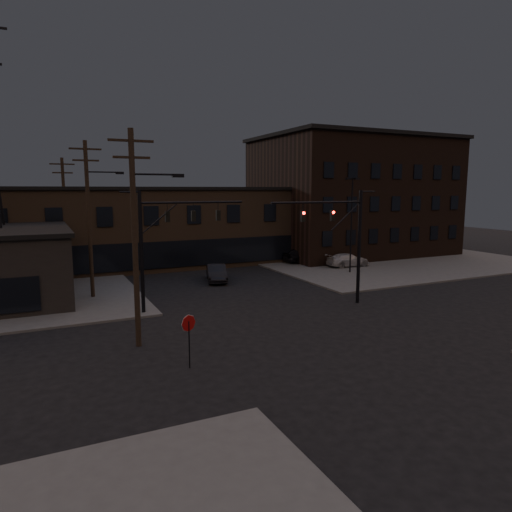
{
  "coord_description": "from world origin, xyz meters",
  "views": [
    {
      "loc": [
        -13.78,
        -21.16,
        8.05
      ],
      "look_at": [
        -0.41,
        6.91,
        3.5
      ],
      "focal_mm": 32.0,
      "sensor_mm": 36.0,
      "label": 1
    }
  ],
  "objects_px": {
    "parked_car_lot_b": "(348,260)",
    "car_crossing": "(217,273)",
    "stop_sign": "(189,329)",
    "parked_car_lot_a": "(304,255)",
    "traffic_signal_near": "(346,235)",
    "traffic_signal_far": "(161,237)"
  },
  "relations": [
    {
      "from": "stop_sign",
      "to": "parked_car_lot_a",
      "type": "height_order",
      "value": "stop_sign"
    },
    {
      "from": "traffic_signal_far",
      "to": "parked_car_lot_b",
      "type": "xyz_separation_m",
      "value": [
        21.56,
        8.81,
        -4.2
      ]
    },
    {
      "from": "car_crossing",
      "to": "traffic_signal_near",
      "type": "bearing_deg",
      "value": -49.4
    },
    {
      "from": "stop_sign",
      "to": "car_crossing",
      "type": "xyz_separation_m",
      "value": [
        8.08,
        18.06,
        -1.09
      ]
    },
    {
      "from": "traffic_signal_far",
      "to": "stop_sign",
      "type": "height_order",
      "value": "traffic_signal_far"
    },
    {
      "from": "traffic_signal_far",
      "to": "car_crossing",
      "type": "relative_size",
      "value": 1.75
    },
    {
      "from": "traffic_signal_near",
      "to": "stop_sign",
      "type": "relative_size",
      "value": 3.23
    },
    {
      "from": "traffic_signal_far",
      "to": "parked_car_lot_a",
      "type": "bearing_deg",
      "value": 34.86
    },
    {
      "from": "traffic_signal_near",
      "to": "stop_sign",
      "type": "bearing_deg",
      "value": -154.1
    },
    {
      "from": "parked_car_lot_b",
      "to": "car_crossing",
      "type": "height_order",
      "value": "car_crossing"
    },
    {
      "from": "traffic_signal_near",
      "to": "traffic_signal_far",
      "type": "xyz_separation_m",
      "value": [
        -12.07,
        3.5,
        0.08
      ]
    },
    {
      "from": "car_crossing",
      "to": "traffic_signal_far",
      "type": "bearing_deg",
      "value": -114.02
    },
    {
      "from": "parked_car_lot_a",
      "to": "traffic_signal_far",
      "type": "bearing_deg",
      "value": 118.61
    },
    {
      "from": "traffic_signal_near",
      "to": "car_crossing",
      "type": "relative_size",
      "value": 1.75
    },
    {
      "from": "stop_sign",
      "to": "parked_car_lot_a",
      "type": "distance_m",
      "value": 30.77
    },
    {
      "from": "parked_car_lot_b",
      "to": "car_crossing",
      "type": "xyz_separation_m",
      "value": [
        -14.75,
        -0.74,
        -0.06
      ]
    },
    {
      "from": "traffic_signal_near",
      "to": "parked_car_lot_a",
      "type": "height_order",
      "value": "traffic_signal_near"
    },
    {
      "from": "traffic_signal_near",
      "to": "car_crossing",
      "type": "bearing_deg",
      "value": 114.5
    },
    {
      "from": "traffic_signal_near",
      "to": "parked_car_lot_a",
      "type": "relative_size",
      "value": 1.67
    },
    {
      "from": "traffic_signal_near",
      "to": "parked_car_lot_b",
      "type": "relative_size",
      "value": 1.74
    },
    {
      "from": "car_crossing",
      "to": "parked_car_lot_b",
      "type": "bearing_deg",
      "value": 18.96
    },
    {
      "from": "parked_car_lot_a",
      "to": "stop_sign",
      "type": "bearing_deg",
      "value": 132.65
    }
  ]
}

